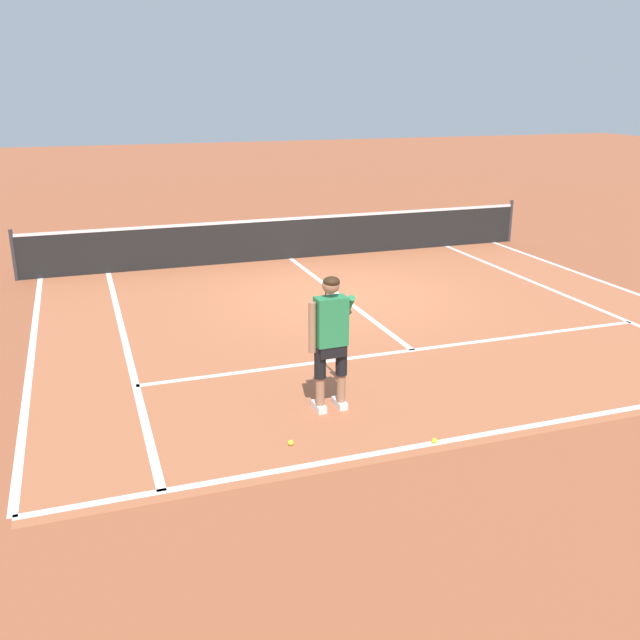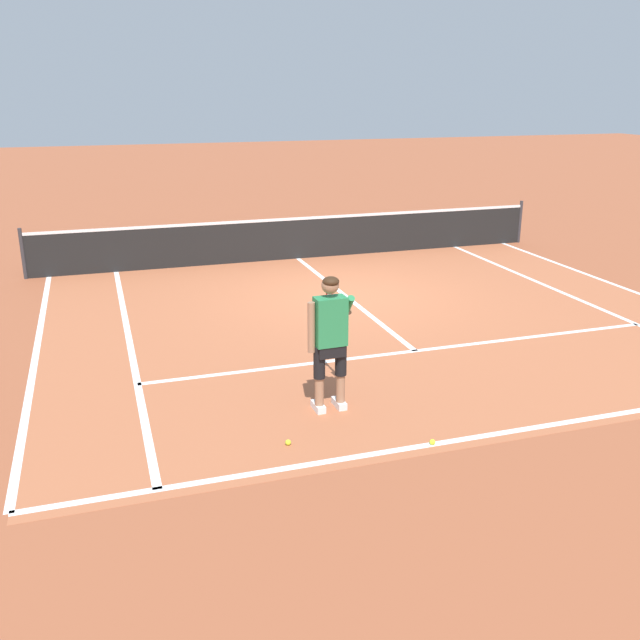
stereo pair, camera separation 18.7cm
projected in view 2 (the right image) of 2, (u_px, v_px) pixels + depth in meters
name	position (u px, v px, depth m)	size (l,w,h in m)	color
ground_plane	(344.00, 295.00, 13.58)	(80.00, 80.00, 0.00)	#9E5133
court_inner_surface	(371.00, 316.00, 12.34)	(10.98, 9.55, 0.00)	#B2603D
line_baseline	(516.00, 431.00, 8.21)	(10.98, 0.10, 0.01)	white
line_service	(415.00, 351.00, 10.69)	(8.23, 0.10, 0.01)	white
line_centre_service	(344.00, 295.00, 13.58)	(0.10, 6.40, 0.01)	white
line_singles_left	(129.00, 340.00, 11.14)	(0.10, 9.15, 0.01)	white
line_singles_right	(569.00, 295.00, 13.54)	(0.10, 9.15, 0.01)	white
line_doubles_left	(37.00, 350.00, 10.74)	(0.10, 9.15, 0.01)	white
line_doubles_right	(628.00, 289.00, 13.94)	(0.10, 9.15, 0.01)	white
tennis_net	(298.00, 238.00, 16.32)	(11.96, 0.08, 1.07)	#333338
tennis_player	(330.00, 334.00, 8.47)	(0.62, 1.13, 1.71)	white
tennis_ball_near_feet	(432.00, 442.00, 7.88)	(0.07, 0.07, 0.07)	#CCE02D
tennis_ball_by_baseline	(288.00, 442.00, 7.87)	(0.07, 0.07, 0.07)	#CCE02D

